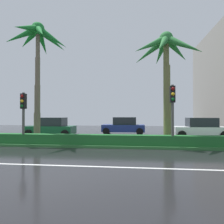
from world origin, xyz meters
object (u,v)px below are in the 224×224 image
car_in_traffic_leading (51,127)px  car_in_traffic_third (200,128)px  traffic_signal_median_right (173,104)px  palm_tree_centre_left (167,57)px  car_in_traffic_second (124,126)px  palm_tree_mid_left (38,45)px  traffic_signal_median_left (23,108)px

car_in_traffic_leading → car_in_traffic_third: same height
traffic_signal_median_right → car_in_traffic_third: size_ratio=0.83×
palm_tree_centre_left → car_in_traffic_leading: size_ratio=1.70×
traffic_signal_median_right → car_in_traffic_second: (-3.29, 8.56, -1.78)m
traffic_signal_median_right → car_in_traffic_third: traffic_signal_median_right is taller
traffic_signal_median_right → palm_tree_mid_left: bearing=170.5°
palm_tree_centre_left → car_in_traffic_third: (3.42, 4.20, -4.96)m
palm_tree_centre_left → palm_tree_mid_left: bearing=-179.4°
palm_tree_centre_left → car_in_traffic_leading: 11.55m
traffic_signal_median_left → car_in_traffic_second: traffic_signal_median_left is taller
traffic_signal_median_right → car_in_traffic_second: size_ratio=0.83×
traffic_signal_median_left → car_in_traffic_leading: size_ratio=0.75×
car_in_traffic_leading → traffic_signal_median_left: bearing=95.6°
traffic_signal_median_right → car_in_traffic_second: 9.34m
car_in_traffic_leading → car_in_traffic_second: 7.11m
palm_tree_mid_left → traffic_signal_median_left: size_ratio=2.59×
car_in_traffic_leading → palm_tree_centre_left: bearing=157.7°
palm_tree_mid_left → car_in_traffic_leading: (-0.74, 4.04, -6.13)m
palm_tree_mid_left → traffic_signal_median_right: 10.09m
palm_tree_mid_left → traffic_signal_median_left: 4.81m
palm_tree_centre_left → car_in_traffic_leading: palm_tree_centre_left is taller
palm_tree_mid_left → palm_tree_centre_left: bearing=0.6°
palm_tree_centre_left → traffic_signal_median_left: (-9.11, -1.56, -3.41)m
car_in_traffic_second → car_in_traffic_leading: bearing=25.1°
traffic_signal_median_left → car_in_traffic_third: size_ratio=0.75×
traffic_signal_median_left → car_in_traffic_second: 10.49m
palm_tree_mid_left → palm_tree_centre_left: palm_tree_mid_left is taller
traffic_signal_median_left → traffic_signal_median_right: bearing=-0.2°
car_in_traffic_third → palm_tree_mid_left: bearing=19.2°
palm_tree_centre_left → car_in_traffic_third: 7.35m
palm_tree_mid_left → traffic_signal_median_right: palm_tree_mid_left is taller
traffic_signal_median_right → car_in_traffic_leading: 11.33m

